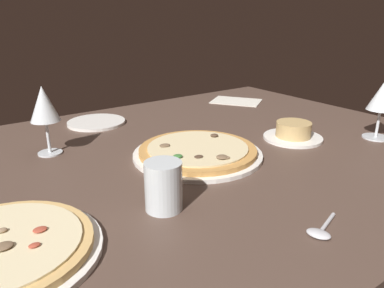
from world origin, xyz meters
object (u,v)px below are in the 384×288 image
(ramekin_on_saucer, at_px, (293,132))
(water_glass, at_px, (164,189))
(pizza_side, at_px, (1,250))
(side_plate, at_px, (96,122))
(pizza_main, at_px, (198,152))
(wine_glass_near, at_px, (382,97))
(paper_menu, at_px, (236,101))
(spoon, at_px, (321,231))
(wine_glass_far, at_px, (44,106))

(ramekin_on_saucer, xyz_separation_m, water_glass, (0.51, 0.12, 0.02))
(pizza_side, relative_size, side_plate, 1.63)
(pizza_main, height_order, side_plate, pizza_main)
(wine_glass_near, height_order, paper_menu, wine_glass_near)
(spoon, bearing_deg, wine_glass_far, -68.21)
(pizza_side, xyz_separation_m, side_plate, (-0.39, -0.58, -0.01))
(wine_glass_far, xyz_separation_m, spoon, (-0.25, 0.63, -0.12))
(wine_glass_near, relative_size, paper_menu, 0.89)
(pizza_main, bearing_deg, water_glass, 39.93)
(pizza_main, distance_m, ramekin_on_saucer, 0.30)
(wine_glass_near, xyz_separation_m, water_glass, (0.71, -0.01, -0.08))
(ramekin_on_saucer, relative_size, side_plate, 0.90)
(ramekin_on_saucer, bearing_deg, water_glass, 13.54)
(pizza_main, bearing_deg, paper_menu, -141.24)
(pizza_main, relative_size, wine_glass_near, 1.96)
(pizza_side, height_order, ramekin_on_saucer, ramekin_on_saucer)
(pizza_main, distance_m, wine_glass_near, 0.54)
(wine_glass_far, xyz_separation_m, paper_menu, (-0.77, -0.15, -0.12))
(wine_glass_far, bearing_deg, water_glass, 102.02)
(pizza_main, height_order, wine_glass_far, wine_glass_far)
(wine_glass_near, bearing_deg, water_glass, -0.93)
(wine_glass_far, height_order, side_plate, wine_glass_far)
(wine_glass_far, bearing_deg, pizza_main, 141.17)
(pizza_side, bearing_deg, water_glass, 176.03)
(wine_glass_far, bearing_deg, ramekin_on_saucer, 154.06)
(paper_menu, bearing_deg, ramekin_on_saucer, 33.53)
(wine_glass_near, bearing_deg, wine_glass_far, -28.00)
(paper_menu, relative_size, spoon, 1.95)
(pizza_main, xyz_separation_m, water_glass, (0.21, 0.17, 0.03))
(wine_glass_far, height_order, water_glass, wine_glass_far)
(wine_glass_near, height_order, spoon, wine_glass_near)
(wine_glass_near, xyz_separation_m, paper_menu, (0.02, -0.57, -0.12))
(side_plate, bearing_deg, wine_glass_far, 42.50)
(pizza_side, xyz_separation_m, wine_glass_far, (-0.19, -0.39, 0.11))
(wine_glass_far, relative_size, paper_menu, 0.94)
(spoon, bearing_deg, wine_glass_near, -158.75)
(water_glass, relative_size, paper_menu, 0.50)
(pizza_side, bearing_deg, ramekin_on_saucer, -172.49)
(wine_glass_far, distance_m, side_plate, 0.30)
(wine_glass_near, bearing_deg, pizza_main, -20.33)
(wine_glass_near, relative_size, side_plate, 0.90)
(water_glass, xyz_separation_m, side_plate, (-0.11, -0.60, -0.04))
(pizza_side, relative_size, spoon, 3.10)
(ramekin_on_saucer, distance_m, water_glass, 0.52)
(pizza_main, xyz_separation_m, ramekin_on_saucer, (-0.30, 0.05, 0.01))
(side_plate, height_order, spoon, spoon)
(paper_menu, bearing_deg, wine_glass_near, 58.03)
(water_glass, height_order, spoon, water_glass)
(pizza_side, xyz_separation_m, water_glass, (-0.27, 0.02, 0.03))
(wine_glass_near, height_order, side_plate, wine_glass_near)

